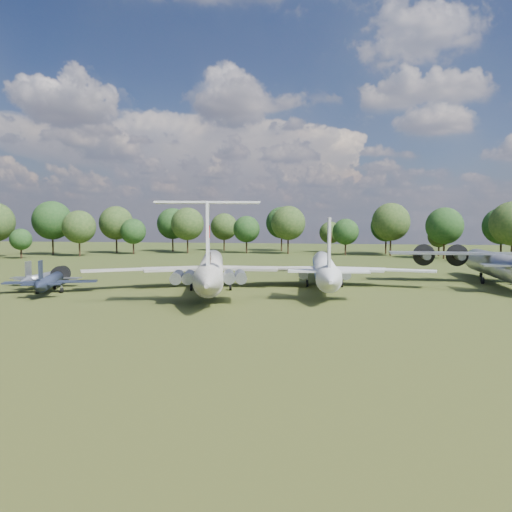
% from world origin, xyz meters
% --- Properties ---
extents(ground, '(300.00, 300.00, 0.00)m').
position_xyz_m(ground, '(0.00, 0.00, 0.00)').
color(ground, '#233F15').
rests_on(ground, ground).
extents(il62_airliner, '(47.82, 56.01, 4.76)m').
position_xyz_m(il62_airliner, '(0.65, -1.04, 2.38)').
color(il62_airliner, silver).
rests_on(il62_airliner, ground).
extents(tu104_jet, '(35.91, 46.10, 4.39)m').
position_xyz_m(tu104_jet, '(16.96, 4.77, 2.20)').
color(tu104_jet, silver).
rests_on(tu104_jet, ground).
extents(an12_transport, '(33.11, 37.00, 4.87)m').
position_xyz_m(an12_transport, '(43.95, 12.79, 2.43)').
color(an12_transport, '#94979B').
rests_on(an12_transport, ground).
extents(small_prop_west, '(17.63, 20.20, 2.48)m').
position_xyz_m(small_prop_west, '(-20.28, -9.00, 1.24)').
color(small_prop_west, black).
rests_on(small_prop_west, ground).
extents(small_prop_northwest, '(12.08, 15.52, 2.13)m').
position_xyz_m(small_prop_northwest, '(-24.97, -2.98, 1.06)').
color(small_prop_northwest, '#ADB0B5').
rests_on(small_prop_northwest, ground).
extents(person_on_il62, '(0.69, 0.46, 1.86)m').
position_xyz_m(person_on_il62, '(3.83, -13.97, 5.68)').
color(person_on_il62, brown).
rests_on(person_on_il62, il62_airliner).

